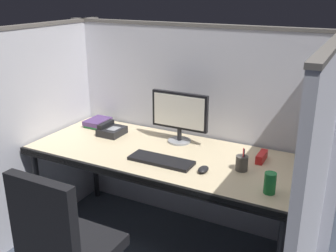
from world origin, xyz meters
TOP-DOWN VIEW (x-y plane):
  - cubicle_partition_rear at (0.00, 0.74)m, footprint 2.21×0.06m
  - cubicle_partition_left at (-0.99, 0.20)m, footprint 0.06×1.41m
  - cubicle_partition_right at (0.99, 0.20)m, footprint 0.06×1.41m
  - desk at (0.00, 0.29)m, footprint 1.90×0.80m
  - monitor_center at (0.00, 0.53)m, footprint 0.43×0.17m
  - keyboard_main at (0.05, 0.16)m, footprint 0.43×0.15m
  - computer_mouse at (0.35, 0.15)m, footprint 0.06×0.10m
  - soda_can at (0.77, 0.08)m, footprint 0.07×0.07m
  - red_stapler at (0.62, 0.48)m, footprint 0.04×0.15m
  - pen_cup at (0.55, 0.28)m, footprint 0.08×0.08m
  - book_stack at (-0.75, 0.54)m, footprint 0.15×0.22m
  - desk_phone at (-0.53, 0.42)m, footprint 0.17×0.19m

SIDE VIEW (x-z plane):
  - desk at x=0.00m, z-range 0.32..1.06m
  - keyboard_main at x=0.05m, z-range 0.74..0.76m
  - computer_mouse at x=0.35m, z-range 0.74..0.77m
  - book_stack at x=-0.75m, z-range 0.74..0.80m
  - red_stapler at x=0.62m, z-range 0.74..0.80m
  - desk_phone at x=-0.53m, z-range 0.73..0.82m
  - pen_cup at x=0.55m, z-range 0.71..0.87m
  - cubicle_partition_rear at x=0.00m, z-range 0.00..1.58m
  - cubicle_partition_left at x=-0.99m, z-range 0.00..1.58m
  - cubicle_partition_right at x=0.99m, z-range 0.00..1.58m
  - soda_can at x=0.77m, z-range 0.74..0.86m
  - monitor_center at x=0.00m, z-range 0.77..1.14m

